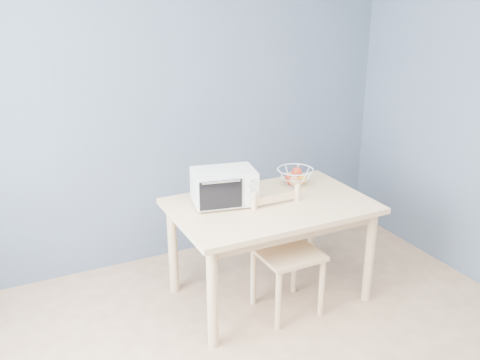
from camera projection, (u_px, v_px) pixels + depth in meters
name	position (u px, v px, depth m)	size (l,w,h in m)	color
room	(330.00, 206.00, 2.34)	(4.01, 4.51, 2.61)	tan
dining_table	(271.00, 216.00, 3.82)	(1.40, 0.90, 0.75)	#E0C086
toaster_oven	(222.00, 187.00, 3.72)	(0.48, 0.37, 0.25)	white
fruit_basket	(295.00, 177.00, 4.11)	(0.30, 0.30, 0.14)	white
dining_chair	(285.00, 253.00, 3.75)	(0.42, 0.42, 0.88)	#E0C086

